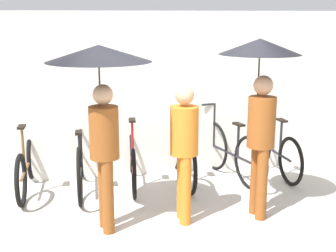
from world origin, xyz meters
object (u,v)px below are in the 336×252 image
(parked_bicycle_3, at_px, (182,154))
(pedestrian_leading, at_px, (100,81))
(parked_bicycle_0, at_px, (27,166))
(parked_bicycle_4, at_px, (231,153))
(parked_bicycle_1, at_px, (81,162))
(parked_bicycle_5, at_px, (274,150))
(pedestrian_center, at_px, (184,144))
(pedestrian_trailing, at_px, (260,81))
(parked_bicycle_2, at_px, (132,159))

(parked_bicycle_3, xyz_separation_m, pedestrian_leading, (-1.21, -1.28, 1.27))
(parked_bicycle_0, xyz_separation_m, parked_bicycle_4, (2.87, -0.10, 0.04))
(parked_bicycle_0, distance_m, parked_bicycle_1, 0.73)
(parked_bicycle_4, distance_m, pedestrian_leading, 2.60)
(parked_bicycle_5, relative_size, pedestrian_center, 1.06)
(parked_bicycle_5, height_order, pedestrian_trailing, pedestrian_trailing)
(parked_bicycle_3, distance_m, pedestrian_center, 1.48)
(parked_bicycle_3, bearing_deg, pedestrian_leading, 139.07)
(pedestrian_center, bearing_deg, parked_bicycle_1, 134.36)
(pedestrian_center, bearing_deg, pedestrian_leading, 178.72)
(parked_bicycle_4, relative_size, pedestrian_leading, 0.82)
(parked_bicycle_1, xyz_separation_m, pedestrian_center, (1.13, -1.26, 0.53))
(parked_bicycle_3, height_order, parked_bicycle_5, parked_bicycle_5)
(parked_bicycle_4, xyz_separation_m, parked_bicycle_5, (0.72, 0.07, -0.03))
(parked_bicycle_0, relative_size, parked_bicycle_5, 1.01)
(parked_bicycle_2, height_order, pedestrian_leading, pedestrian_leading)
(parked_bicycle_5, bearing_deg, parked_bicycle_4, 94.32)
(parked_bicycle_0, bearing_deg, parked_bicycle_2, -87.45)
(parked_bicycle_5, bearing_deg, parked_bicycle_1, 89.86)
(pedestrian_center, height_order, pedestrian_trailing, pedestrian_trailing)
(parked_bicycle_2, height_order, pedestrian_trailing, pedestrian_trailing)
(parked_bicycle_3, xyz_separation_m, pedestrian_center, (-0.30, -1.35, 0.54))
(parked_bicycle_2, distance_m, parked_bicycle_5, 2.15)
(parked_bicycle_3, height_order, pedestrian_trailing, pedestrian_trailing)
(parked_bicycle_1, height_order, parked_bicycle_4, parked_bicycle_1)
(parked_bicycle_0, bearing_deg, parked_bicycle_4, -88.56)
(parked_bicycle_1, distance_m, parked_bicycle_4, 2.15)
(parked_bicycle_1, bearing_deg, pedestrian_center, -135.00)
(parked_bicycle_0, bearing_deg, pedestrian_leading, -140.79)
(parked_bicycle_0, relative_size, pedestrian_trailing, 0.82)
(parked_bicycle_2, height_order, parked_bicycle_5, parked_bicycle_2)
(pedestrian_center, bearing_deg, parked_bicycle_3, 79.81)
(parked_bicycle_2, relative_size, parked_bicycle_5, 1.03)
(parked_bicycle_0, relative_size, parked_bicycle_4, 1.01)
(parked_bicycle_2, bearing_deg, parked_bicycle_0, 94.93)
(parked_bicycle_0, xyz_separation_m, pedestrian_center, (1.85, -1.37, 0.57))
(parked_bicycle_1, bearing_deg, parked_bicycle_0, 85.08)
(pedestrian_trailing, bearing_deg, parked_bicycle_1, 147.99)
(parked_bicycle_4, bearing_deg, parked_bicycle_1, 76.04)
(parked_bicycle_0, distance_m, parked_bicycle_3, 2.15)
(parked_bicycle_1, height_order, pedestrian_trailing, pedestrian_trailing)
(parked_bicycle_0, distance_m, pedestrian_center, 2.37)
(parked_bicycle_4, distance_m, pedestrian_center, 1.71)
(pedestrian_trailing, bearing_deg, parked_bicycle_3, 113.55)
(parked_bicycle_4, bearing_deg, parked_bicycle_3, 69.56)
(pedestrian_leading, distance_m, pedestrian_trailing, 1.81)
(parked_bicycle_3, relative_size, parked_bicycle_5, 1.09)
(parked_bicycle_0, height_order, parked_bicycle_2, parked_bicycle_2)
(parked_bicycle_1, xyz_separation_m, pedestrian_leading, (0.22, -1.20, 1.26))
(pedestrian_leading, bearing_deg, parked_bicycle_2, 60.44)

